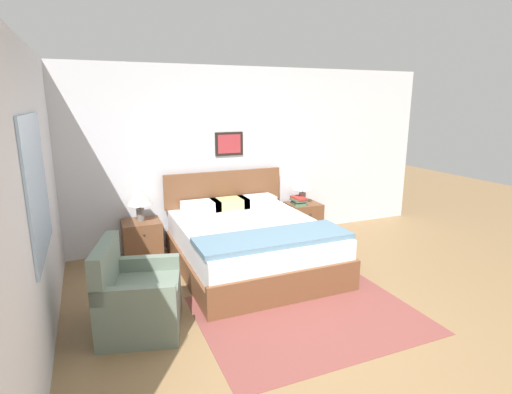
{
  "coord_description": "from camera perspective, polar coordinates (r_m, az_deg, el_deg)",
  "views": [
    {
      "loc": [
        -1.86,
        -2.68,
        2.11
      ],
      "look_at": [
        -0.05,
        1.62,
        0.98
      ],
      "focal_mm": 28.0,
      "sensor_mm": 36.0,
      "label": 1
    }
  ],
  "objects": [
    {
      "name": "book_hardcover_middle",
      "position": [
        6.26,
        6.09,
        -0.67
      ],
      "size": [
        0.21,
        0.26,
        0.02
      ],
      "rotation": [
        0.0,
        0.0,
        -0.2
      ],
      "color": "#232328",
      "rests_on": "book_thick_bottom"
    },
    {
      "name": "table_lamp_by_door",
      "position": [
        6.29,
        6.68,
        2.03
      ],
      "size": [
        0.31,
        0.31,
        0.47
      ],
      "color": "slate",
      "rests_on": "nightstand_by_door"
    },
    {
      "name": "wall_back",
      "position": [
        6.0,
        -4.59,
        5.81
      ],
      "size": [
        6.97,
        0.09,
        2.6
      ],
      "color": "silver",
      "rests_on": "ground_plane"
    },
    {
      "name": "ground_plane",
      "position": [
        3.88,
        10.6,
        -19.56
      ],
      "size": [
        16.0,
        16.0,
        0.0
      ],
      "primitive_type": "plane",
      "color": "olive"
    },
    {
      "name": "book_novel_upper",
      "position": [
        6.25,
        6.1,
        -0.41
      ],
      "size": [
        0.2,
        0.25,
        0.03
      ],
      "rotation": [
        0.0,
        0.0,
        0.06
      ],
      "color": "#4C7551",
      "rests_on": "book_hardcover_middle"
    },
    {
      "name": "nightstand_by_door",
      "position": [
        6.43,
        6.71,
        -3.18
      ],
      "size": [
        0.5,
        0.48,
        0.53
      ],
      "color": "brown",
      "rests_on": "ground_plane"
    },
    {
      "name": "wall_left",
      "position": [
        4.24,
        -28.52,
        0.99
      ],
      "size": [
        0.08,
        5.34,
        2.6
      ],
      "color": "silver",
      "rests_on": "ground_plane"
    },
    {
      "name": "armchair",
      "position": [
        4.02,
        -16.66,
        -13.82
      ],
      "size": [
        0.88,
        0.93,
        0.86
      ],
      "rotation": [
        0.0,
        0.0,
        -1.82
      ],
      "color": "slate",
      "rests_on": "ground_plane"
    },
    {
      "name": "bed",
      "position": [
        5.17,
        -0.85,
        -6.61
      ],
      "size": [
        1.79,
        2.16,
        1.1
      ],
      "color": "brown",
      "rests_on": "ground_plane"
    },
    {
      "name": "area_rug_main",
      "position": [
        4.24,
        7.48,
        -16.28
      ],
      "size": [
        2.16,
        1.68,
        0.01
      ],
      "color": "brown",
      "rests_on": "ground_plane"
    },
    {
      "name": "table_lamp_near_window",
      "position": [
        5.53,
        -16.33,
        -0.03
      ],
      "size": [
        0.31,
        0.31,
        0.47
      ],
      "color": "slate",
      "rests_on": "nightstand_near_window"
    },
    {
      "name": "nightstand_near_window",
      "position": [
        5.68,
        -15.94,
        -5.89
      ],
      "size": [
        0.5,
        0.48,
        0.53
      ],
      "color": "brown",
      "rests_on": "ground_plane"
    },
    {
      "name": "book_slim_near_top",
      "position": [
        6.24,
        6.11,
        -0.11
      ],
      "size": [
        0.17,
        0.27,
        0.03
      ],
      "rotation": [
        0.0,
        0.0,
        0.05
      ],
      "color": "#B7332D",
      "rests_on": "book_novel_upper"
    },
    {
      "name": "book_thick_bottom",
      "position": [
        6.26,
        6.09,
        -0.93
      ],
      "size": [
        0.22,
        0.28,
        0.04
      ],
      "rotation": [
        0.0,
        0.0,
        -0.19
      ],
      "color": "#4C7551",
      "rests_on": "nightstand_by_door"
    }
  ]
}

